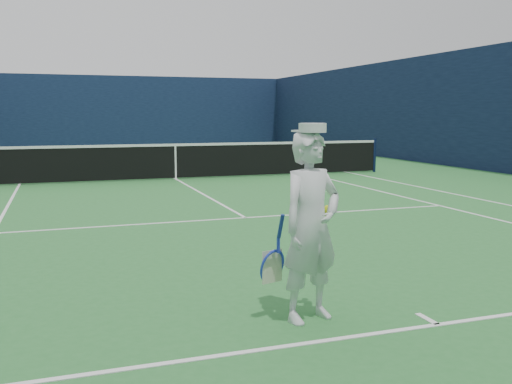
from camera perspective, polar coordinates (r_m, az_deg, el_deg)
ground at (r=16.30m, az=-8.02°, el=1.28°), size 80.00×80.00×0.00m
court_markings at (r=16.30m, az=-8.02°, el=1.29°), size 11.03×23.83×0.01m
windscreen_fence at (r=16.19m, az=-8.15°, el=8.33°), size 20.12×36.12×4.00m
tennis_net at (r=16.24m, az=-8.05°, el=3.22°), size 12.88×0.09×1.07m
tennis_player at (r=5.07m, az=5.52°, el=-3.40°), size 0.84×0.57×1.76m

